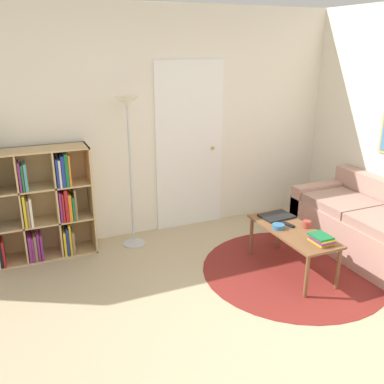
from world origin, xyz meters
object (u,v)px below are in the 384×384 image
Objects in this scene: bookshelf at (35,206)px; couch at (371,228)px; floor_lamp at (128,126)px; bowl at (278,226)px; coffee_table at (293,234)px; cup at (307,224)px; laptop at (277,216)px.

bookshelf is 3.59m from couch.
bowl is (1.17, -1.12, -0.90)m from floor_lamp.
bowl is (-0.12, 0.08, 0.07)m from coffee_table.
floor_lamp is at bearing -6.28° from bookshelf.
cup is at bearing -40.09° from floor_lamp.
floor_lamp reaches higher than coffee_table.
couch is at bearing -0.35° from cup.
bookshelf is 2.53m from laptop.
bowl is at bearing -43.82° from floor_lamp.
floor_lamp is 2.83m from couch.
laptop is 4.24× the size of cup.
couch is at bearing -19.75° from laptop.
floor_lamp reaches higher than bookshelf.
couch is at bearing -21.85° from bookshelf.
laptop is 0.30m from bowl.
couch reaches higher than laptop.
couch is 0.89m from cup.
laptop is 2.84× the size of bowl.
couch is 20.32× the size of cup.
laptop is at bearing 108.45° from cup.
laptop is at bearing 84.04° from coffee_table.
cup is (2.45, -1.33, -0.10)m from bookshelf.
cup is at bearing -18.58° from bowl.
cup reaches higher than coffee_table.
bowl is (-1.15, 0.10, 0.18)m from couch.
bookshelf is 1.15× the size of coffee_table.
floor_lamp is 2.09m from cup.
couch reaches higher than cup.
coffee_table is (-1.02, 0.02, 0.11)m from couch.
bookshelf is at bearing 158.15° from couch.
floor_lamp is 1.86m from bowl.
couch is 4.79× the size of laptop.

